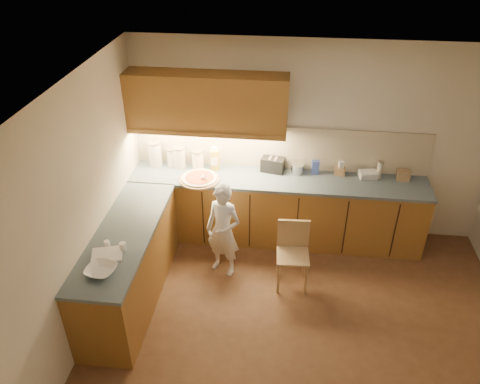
{
  "coord_description": "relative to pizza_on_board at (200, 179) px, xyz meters",
  "views": [
    {
      "loc": [
        -0.26,
        -3.4,
        3.93
      ],
      "look_at": [
        -0.8,
        1.2,
        1.0
      ],
      "focal_mm": 35.0,
      "sensor_mm": 36.0,
      "label": 1
    }
  ],
  "objects": [
    {
      "name": "room",
      "position": [
        1.35,
        -1.55,
        0.73
      ],
      "size": [
        4.54,
        4.5,
        2.62
      ],
      "color": "#53321C",
      "rests_on": "ground"
    },
    {
      "name": "l_counter",
      "position": [
        0.43,
        -0.3,
        -0.48
      ],
      "size": [
        3.77,
        2.62,
        0.92
      ],
      "color": "olive",
      "rests_on": "ground"
    },
    {
      "name": "backsplash",
      "position": [
        0.98,
        0.44,
        0.27
      ],
      "size": [
        3.75,
        0.02,
        0.58
      ],
      "primitive_type": "cube",
      "color": "#C4B798",
      "rests_on": "l_counter"
    },
    {
      "name": "upper_cabinets",
      "position": [
        0.08,
        0.28,
        0.91
      ],
      "size": [
        1.95,
        0.36,
        0.73
      ],
      "color": "olive",
      "rests_on": "ground"
    },
    {
      "name": "pizza_on_board",
      "position": [
        0.0,
        0.0,
        0.0
      ],
      "size": [
        0.51,
        0.51,
        0.2
      ],
      "rotation": [
        0.0,
        0.0,
        0.33
      ],
      "color": "#A57C52",
      "rests_on": "l_counter"
    },
    {
      "name": "child",
      "position": [
        0.38,
        -0.59,
        -0.34
      ],
      "size": [
        0.51,
        0.42,
        1.2
      ],
      "primitive_type": "imported",
      "rotation": [
        0.0,
        0.0,
        -0.36
      ],
      "color": "white",
      "rests_on": "ground"
    },
    {
      "name": "wooden_chair",
      "position": [
        1.21,
        -0.69,
        -0.47
      ],
      "size": [
        0.39,
        0.39,
        0.82
      ],
      "rotation": [
        0.0,
        0.0,
        0.05
      ],
      "color": "tan",
      "rests_on": "ground"
    },
    {
      "name": "mixing_bowl",
      "position": [
        -0.6,
        -1.8,
        0.01
      ],
      "size": [
        0.33,
        0.33,
        0.07
      ],
      "primitive_type": "imported",
      "rotation": [
        0.0,
        0.0,
        -0.19
      ],
      "color": "white",
      "rests_on": "l_counter"
    },
    {
      "name": "canister_a",
      "position": [
        -0.64,
        0.3,
        0.15
      ],
      "size": [
        0.18,
        0.18,
        0.35
      ],
      "rotation": [
        0.0,
        0.0,
        0.12
      ],
      "color": "beige",
      "rests_on": "l_counter"
    },
    {
      "name": "canister_b",
      "position": [
        -0.43,
        0.34,
        0.1
      ],
      "size": [
        0.14,
        0.14,
        0.25
      ],
      "rotation": [
        0.0,
        0.0,
        0.14
      ],
      "color": "white",
      "rests_on": "l_counter"
    },
    {
      "name": "canister_c",
      "position": [
        -0.31,
        0.29,
        0.13
      ],
      "size": [
        0.16,
        0.16,
        0.3
      ],
      "rotation": [
        0.0,
        0.0,
        -0.29
      ],
      "color": "silver",
      "rests_on": "l_counter"
    },
    {
      "name": "canister_d",
      "position": [
        -0.08,
        0.3,
        0.11
      ],
      "size": [
        0.16,
        0.16,
        0.26
      ],
      "rotation": [
        0.0,
        0.0,
        0.28
      ],
      "color": "white",
      "rests_on": "l_counter"
    },
    {
      "name": "oil_jug",
      "position": [
        0.15,
        0.29,
        0.13
      ],
      "size": [
        0.13,
        0.1,
        0.33
      ],
      "rotation": [
        0.0,
        0.0,
        0.26
      ],
      "color": "gold",
      "rests_on": "l_counter"
    },
    {
      "name": "toaster",
      "position": [
        0.9,
        0.34,
        0.07
      ],
      "size": [
        0.32,
        0.22,
        0.19
      ],
      "rotation": [
        0.0,
        0.0,
        -0.2
      ],
      "color": "black",
      "rests_on": "l_counter"
    },
    {
      "name": "steel_pot",
      "position": [
        1.21,
        0.32,
        0.04
      ],
      "size": [
        0.17,
        0.17,
        0.13
      ],
      "color": "#B4B4B9",
      "rests_on": "l_counter"
    },
    {
      "name": "blue_box",
      "position": [
        1.44,
        0.34,
        0.07
      ],
      "size": [
        0.1,
        0.07,
        0.18
      ],
      "primitive_type": "cube",
      "rotation": [
        0.0,
        0.0,
        0.06
      ],
      "color": "#374CA6",
      "rests_on": "l_counter"
    },
    {
      "name": "card_box_a",
      "position": [
        1.75,
        0.34,
        0.03
      ],
      "size": [
        0.15,
        0.11,
        0.1
      ],
      "primitive_type": "cube",
      "rotation": [
        0.0,
        0.0,
        -0.15
      ],
      "color": "#987852",
      "rests_on": "l_counter"
    },
    {
      "name": "white_bottle",
      "position": [
        1.76,
        0.36,
        0.07
      ],
      "size": [
        0.07,
        0.07,
        0.18
      ],
      "primitive_type": "cube",
      "rotation": [
        0.0,
        0.0,
        0.16
      ],
      "color": "silver",
      "rests_on": "l_counter"
    },
    {
      "name": "flat_pack",
      "position": [
        2.1,
        0.31,
        0.02
      ],
      "size": [
        0.24,
        0.18,
        0.09
      ],
      "primitive_type": "cube",
      "rotation": [
        0.0,
        0.0,
        0.16
      ],
      "color": "silver",
      "rests_on": "l_counter"
    },
    {
      "name": "tall_jar",
      "position": [
        2.24,
        0.33,
        0.09
      ],
      "size": [
        0.07,
        0.07,
        0.23
      ],
      "rotation": [
        0.0,
        0.0,
        -0.14
      ],
      "color": "silver",
      "rests_on": "l_counter"
    },
    {
      "name": "card_box_b",
      "position": [
        2.54,
        0.32,
        0.04
      ],
      "size": [
        0.17,
        0.13,
        0.12
      ],
      "primitive_type": "cube",
      "rotation": [
        0.0,
        0.0,
        -0.07
      ],
      "color": "#9C7C54",
      "rests_on": "l_counter"
    },
    {
      "name": "dough_cloth",
      "position": [
        -0.64,
        -1.55,
        -0.01
      ],
      "size": [
        0.35,
        0.31,
        0.02
      ],
      "primitive_type": "cube",
      "rotation": [
        0.0,
        0.0,
        0.28
      ],
      "color": "white",
      "rests_on": "l_counter"
    },
    {
      "name": "spice_jar_a",
      "position": [
        -0.68,
        -1.41,
        0.01
      ],
      "size": [
        0.07,
        0.07,
        0.07
      ],
      "primitive_type": "cylinder",
      "rotation": [
        0.0,
        0.0,
        0.41
      ],
      "color": "white",
      "rests_on": "l_counter"
    },
    {
      "name": "spice_jar_b",
      "position": [
        -0.5,
        -1.44,
        0.02
      ],
      "size": [
        0.08,
        0.08,
        0.09
      ],
      "primitive_type": "cylinder",
      "rotation": [
        0.0,
        0.0,
        0.24
      ],
      "color": "white",
      "rests_on": "l_counter"
    }
  ]
}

